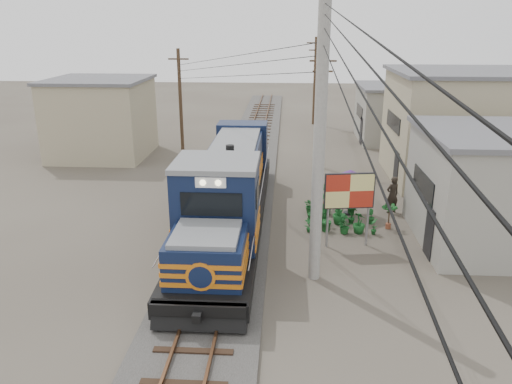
# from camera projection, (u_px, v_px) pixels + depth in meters

# --- Properties ---
(ground) EXTENTS (120.00, 120.00, 0.00)m
(ground) POSITION_uv_depth(u_px,v_px,m) (219.00, 268.00, 18.55)
(ground) COLOR #473F35
(ground) RESTS_ON ground
(ballast) EXTENTS (3.60, 70.00, 0.16)m
(ballast) POSITION_uv_depth(u_px,v_px,m) (242.00, 184.00, 27.97)
(ballast) COLOR #595651
(ballast) RESTS_ON ground
(track) EXTENTS (1.15, 70.00, 0.12)m
(track) POSITION_uv_depth(u_px,v_px,m) (242.00, 181.00, 27.91)
(track) COLOR #51331E
(track) RESTS_ON ground
(locomotive) EXTENTS (2.96, 16.13, 4.00)m
(locomotive) POSITION_uv_depth(u_px,v_px,m) (229.00, 191.00, 21.51)
(locomotive) COLOR black
(locomotive) RESTS_ON ground
(utility_pole_main) EXTENTS (0.40, 0.40, 10.00)m
(utility_pole_main) POSITION_uv_depth(u_px,v_px,m) (319.00, 141.00, 16.26)
(utility_pole_main) COLOR #9E9B93
(utility_pole_main) RESTS_ON ground
(wooden_pole_mid) EXTENTS (1.60, 0.24, 7.00)m
(wooden_pole_mid) POSITION_uv_depth(u_px,v_px,m) (321.00, 109.00, 30.32)
(wooden_pole_mid) COLOR #4C3826
(wooden_pole_mid) RESTS_ON ground
(wooden_pole_far) EXTENTS (1.60, 0.24, 7.50)m
(wooden_pole_far) POSITION_uv_depth(u_px,v_px,m) (315.00, 79.00, 43.45)
(wooden_pole_far) COLOR #4C3826
(wooden_pole_far) RESTS_ON ground
(wooden_pole_left) EXTENTS (1.60, 0.24, 7.00)m
(wooden_pole_left) POSITION_uv_depth(u_px,v_px,m) (180.00, 98.00, 34.66)
(wooden_pole_left) COLOR #4C3826
(wooden_pole_left) RESTS_ON ground
(power_lines) EXTENTS (9.65, 19.00, 3.30)m
(power_lines) POSITION_uv_depth(u_px,v_px,m) (235.00, 46.00, 24.14)
(power_lines) COLOR black
(power_lines) RESTS_ON ground
(shophouse_front) EXTENTS (7.35, 6.30, 4.70)m
(shophouse_front) POSITION_uv_depth(u_px,v_px,m) (512.00, 188.00, 19.95)
(shophouse_front) COLOR gray
(shophouse_front) RESTS_ON ground
(shophouse_mid) EXTENTS (8.40, 7.35, 6.20)m
(shophouse_mid) POSITION_uv_depth(u_px,v_px,m) (465.00, 126.00, 28.15)
(shophouse_mid) COLOR tan
(shophouse_mid) RESTS_ON ground
(shophouse_back) EXTENTS (6.30, 6.30, 4.20)m
(shophouse_back) POSITION_uv_depth(u_px,v_px,m) (399.00, 113.00, 38.01)
(shophouse_back) COLOR gray
(shophouse_back) RESTS_ON ground
(shophouse_left) EXTENTS (6.30, 6.30, 5.20)m
(shophouse_left) POSITION_uv_depth(u_px,v_px,m) (101.00, 118.00, 33.40)
(shophouse_left) COLOR tan
(shophouse_left) RESTS_ON ground
(billboard) EXTENTS (2.00, 0.41, 3.10)m
(billboard) POSITION_uv_depth(u_px,v_px,m) (349.00, 193.00, 19.65)
(billboard) COLOR #99999E
(billboard) RESTS_ON ground
(market_umbrella) EXTENTS (2.56, 2.56, 2.20)m
(market_umbrella) POSITION_uv_depth(u_px,v_px,m) (350.00, 175.00, 23.12)
(market_umbrella) COLOR black
(market_umbrella) RESTS_ON ground
(vendor) EXTENTS (0.77, 0.66, 1.80)m
(vendor) POSITION_uv_depth(u_px,v_px,m) (392.00, 195.00, 23.66)
(vendor) COLOR black
(vendor) RESTS_ON ground
(plant_nursery) EXTENTS (3.35, 3.17, 1.09)m
(plant_nursery) POSITION_uv_depth(u_px,v_px,m) (334.00, 213.00, 22.58)
(plant_nursery) COLOR #185520
(plant_nursery) RESTS_ON ground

